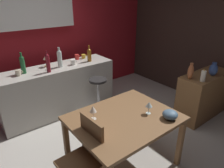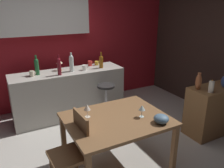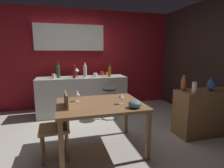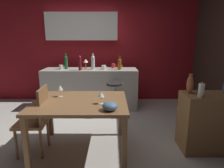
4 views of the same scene
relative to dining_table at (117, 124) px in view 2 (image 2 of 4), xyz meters
The scene contains 22 objects.
ground_plane 0.75m from the dining_table, 88.69° to the left, with size 9.00×9.00×0.00m, color #B7B2A8.
wall_kitchen_back 2.55m from the dining_table, 91.26° to the left, with size 5.20×0.33×2.60m.
wall_side_right 2.72m from the dining_table, 14.39° to the left, with size 0.10×4.40×2.60m, color #33231E.
dining_table is the anchor object (origin of this frame).
kitchen_counter 1.80m from the dining_table, 91.98° to the left, with size 2.10×0.60×0.90m, color #B2ADA3.
sideboard_cabinet 1.98m from the dining_table, ahead, with size 1.10×0.44×0.82m, color olive.
chair_near_window 0.62m from the dining_table, behind, with size 0.42×0.42×0.93m.
bar_stool 1.38m from the dining_table, 69.27° to the left, with size 0.34×0.34×0.70m.
wine_glass_left 0.43m from the dining_table, 148.55° to the left, with size 0.08×0.08×0.18m.
wine_glass_right 0.38m from the dining_table, 22.97° to the right, with size 0.08×0.08×0.16m.
fruit_bowl 0.56m from the dining_table, 41.14° to the right, with size 0.18×0.18×0.11m, color slate.
wine_bottle_amber 1.85m from the dining_table, 70.77° to the left, with size 0.08×0.08×0.31m.
wine_bottle_clear 1.80m from the dining_table, 89.70° to the left, with size 0.08×0.08×0.35m.
wine_bottle_ruby 1.69m from the dining_table, 99.11° to the left, with size 0.07×0.07×0.36m.
wine_bottle_green 1.96m from the dining_table, 108.40° to the left, with size 0.08×0.08×0.35m.
cup_white 1.76m from the dining_table, 81.81° to the left, with size 0.13×0.09×0.10m.
cup_cream 1.92m from the dining_table, 111.94° to the left, with size 0.11×0.08×0.10m.
cup_mustard 2.07m from the dining_table, 72.68° to the left, with size 0.11×0.08×0.08m.
cup_red 2.04m from the dining_table, 76.71° to the left, with size 0.12×0.08×0.10m.
counter_lamp 1.96m from the dining_table, 95.21° to the left, with size 0.12×0.12×0.22m.
pillar_candle_tall 1.60m from the dining_table, ahead, with size 0.08×0.08×0.20m.
vase_copper 1.54m from the dining_table, ahead, with size 0.10×0.10×0.27m.
Camera 2 is at (-1.23, -2.55, 2.07)m, focal length 36.13 mm.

